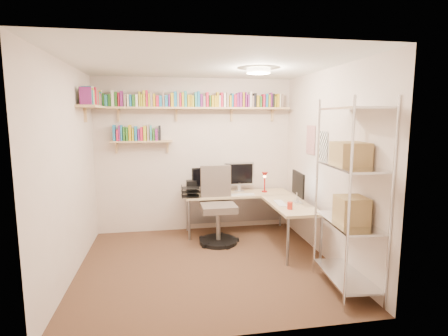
{
  "coord_description": "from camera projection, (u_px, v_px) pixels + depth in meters",
  "views": [
    {
      "loc": [
        -0.51,
        -4.23,
        1.88
      ],
      "look_at": [
        0.31,
        0.55,
        1.17
      ],
      "focal_mm": 28.0,
      "sensor_mm": 36.0,
      "label": 1
    }
  ],
  "objects": [
    {
      "name": "room_shell",
      "position": [
        207.0,
        144.0,
        4.26
      ],
      "size": [
        3.24,
        3.04,
        2.52
      ],
      "color": "beige",
      "rests_on": "ground"
    },
    {
      "name": "corner_desk",
      "position": [
        243.0,
        196.0,
        5.44
      ],
      "size": [
        1.76,
        1.68,
        1.15
      ],
      "color": "beige",
      "rests_on": "ground"
    },
    {
      "name": "office_chair",
      "position": [
        218.0,
        211.0,
        5.25
      ],
      "size": [
        0.6,
        0.61,
        1.15
      ],
      "rotation": [
        0.0,
        0.0,
        0.01
      ],
      "color": "black",
      "rests_on": "ground"
    },
    {
      "name": "wire_rack",
      "position": [
        350.0,
        186.0,
        3.68
      ],
      "size": [
        0.52,
        0.93,
        2.08
      ],
      "rotation": [
        0.0,
        0.0,
        -0.09
      ],
      "color": "silver",
      "rests_on": "ground"
    },
    {
      "name": "wall_shelves",
      "position": [
        168.0,
        107.0,
        5.38
      ],
      "size": [
        3.12,
        1.09,
        0.8
      ],
      "color": "#D7BC79",
      "rests_on": "ground"
    },
    {
      "name": "ground",
      "position": [
        207.0,
        265.0,
        4.48
      ],
      "size": [
        3.2,
        3.2,
        0.0
      ],
      "primitive_type": "plane",
      "color": "#46261E",
      "rests_on": "ground"
    }
  ]
}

